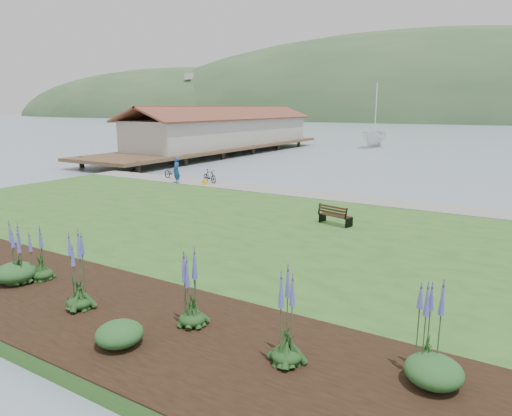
% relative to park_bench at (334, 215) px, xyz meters
% --- Properties ---
extents(ground, '(600.00, 600.00, 0.00)m').
position_rel_park_bench_xyz_m(ground, '(-4.13, -1.09, -0.84)').
color(ground, gray).
rests_on(ground, ground).
extents(lawn, '(34.00, 20.00, 0.40)m').
position_rel_park_bench_xyz_m(lawn, '(-4.13, -3.09, -0.64)').
color(lawn, '#2D5D21').
rests_on(lawn, ground).
extents(shoreline_path, '(34.00, 2.20, 0.03)m').
position_rel_park_bench_xyz_m(shoreline_path, '(-4.13, 5.81, -0.42)').
color(shoreline_path, gray).
rests_on(shoreline_path, lawn).
extents(garden_bed, '(24.00, 4.40, 0.04)m').
position_rel_park_bench_xyz_m(garden_bed, '(-1.13, -10.89, -0.42)').
color(garden_bed, black).
rests_on(garden_bed, lawn).
extents(pier_pavilion, '(8.00, 36.00, 5.40)m').
position_rel_park_bench_xyz_m(pier_pavilion, '(-24.13, 26.43, 1.80)').
color(pier_pavilion, '#4C3826').
rests_on(pier_pavilion, ground).
extents(park_bench, '(1.52, 0.91, 0.88)m').
position_rel_park_bench_xyz_m(park_bench, '(0.00, 0.00, 0.00)').
color(park_bench, black).
rests_on(park_bench, lawn).
extents(person, '(0.89, 0.77, 2.05)m').
position_rel_park_bench_xyz_m(person, '(-12.93, 4.81, 0.58)').
color(person, '#204996').
rests_on(person, lawn).
extents(bicycle_a, '(0.90, 1.76, 0.88)m').
position_rel_park_bench_xyz_m(bicycle_a, '(-14.46, 6.11, 0.00)').
color(bicycle_a, black).
rests_on(bicycle_a, lawn).
extents(bicycle_b, '(0.89, 1.53, 0.89)m').
position_rel_park_bench_xyz_m(bicycle_b, '(-11.21, 6.11, 0.00)').
color(bicycle_b, black).
rests_on(bicycle_b, lawn).
extents(sailboat, '(10.64, 10.81, 26.86)m').
position_rel_park_bench_xyz_m(sailboat, '(-11.55, 43.43, -0.84)').
color(sailboat, silver).
rests_on(sailboat, ground).
extents(pannier, '(0.21, 0.31, 0.33)m').
position_rel_park_bench_xyz_m(pannier, '(-10.95, 5.24, -0.27)').
color(pannier, yellow).
rests_on(pannier, lawn).
extents(echium_0, '(0.62, 0.62, 2.22)m').
position_rel_park_bench_xyz_m(echium_0, '(-2.25, -11.16, 0.50)').
color(echium_0, '#163915').
rests_on(echium_0, garden_bed).
extents(echium_1, '(0.62, 0.62, 2.00)m').
position_rel_park_bench_xyz_m(echium_1, '(0.70, -10.41, 0.45)').
color(echium_1, '#163915').
rests_on(echium_1, garden_bed).
extents(echium_2, '(0.62, 0.62, 2.02)m').
position_rel_park_bench_xyz_m(echium_2, '(3.27, -10.70, 0.36)').
color(echium_2, '#163915').
rests_on(echium_2, garden_bed).
extents(echium_3, '(0.62, 0.62, 2.30)m').
position_rel_park_bench_xyz_m(echium_3, '(5.65, -9.69, 0.54)').
color(echium_3, '#163915').
rests_on(echium_3, garden_bed).
extents(echium_4, '(0.62, 0.62, 1.76)m').
position_rel_park_bench_xyz_m(echium_4, '(-4.83, -10.44, 0.24)').
color(echium_4, '#163915').
rests_on(echium_4, garden_bed).
extents(echium_5, '(0.62, 0.62, 1.93)m').
position_rel_park_bench_xyz_m(echium_5, '(-5.10, -10.95, 0.37)').
color(echium_5, '#163915').
rests_on(echium_5, garden_bed).
extents(shrub_0, '(1.13, 1.13, 0.56)m').
position_rel_park_bench_xyz_m(shrub_0, '(-5.26, -10.97, -0.12)').
color(shrub_0, '#1E4C21').
rests_on(shrub_0, garden_bed).
extents(shrub_1, '(1.00, 1.00, 0.50)m').
position_rel_park_bench_xyz_m(shrub_1, '(-0.04, -11.91, -0.15)').
color(shrub_1, '#1E4C21').
rests_on(shrub_1, garden_bed).
extents(shrub_2, '(1.04, 1.04, 0.52)m').
position_rel_park_bench_xyz_m(shrub_2, '(5.85, -9.97, -0.14)').
color(shrub_2, '#1E4C21').
rests_on(shrub_2, garden_bed).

